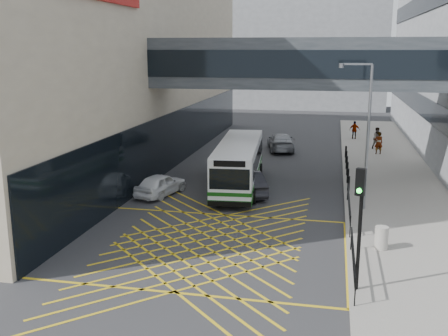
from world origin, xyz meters
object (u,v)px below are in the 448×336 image
Objects in this scene: bus at (239,163)px; car_silver at (281,141)px; car_white at (161,184)px; street_lamp at (365,128)px; pedestrian_a at (379,143)px; pedestrian_c at (355,130)px; litter_bin at (381,238)px; pedestrian_b at (377,138)px; traffic_light at (360,212)px; car_dark at (246,182)px.

bus is 2.08× the size of car_silver.
street_lamp is at bearing -169.40° from car_white.
street_lamp is at bearing 72.67° from pedestrian_a.
street_lamp reaches higher than pedestrian_c.
litter_bin is at bearing 95.45° from car_silver.
bus reaches higher than pedestrian_b.
litter_bin is at bearing 93.13° from traffic_light.
car_dark is 0.61× the size of street_lamp.
pedestrian_c is at bearing 107.15° from traffic_light.
traffic_light is at bearing 74.27° from pedestrian_a.
car_white is 11.93m from street_lamp.
traffic_light reaches higher than car_white.
car_silver is 0.66× the size of street_lamp.
street_lamp is (5.84, -16.08, 3.67)m from car_silver.
car_silver is 3.01× the size of pedestrian_c.
pedestrian_c is at bearing 85.47° from street_lamp.
car_white is at bearing 172.34° from street_lamp.
pedestrian_c is (0.95, 32.30, -2.03)m from traffic_light.
traffic_light is 0.58× the size of street_lamp.
pedestrian_b is (7.91, 1.44, 0.29)m from car_silver.
litter_bin is 0.59× the size of pedestrian_c.
car_silver is 2.75× the size of pedestrian_b.
street_lamp is at bearing 138.87° from car_dark.
car_silver is 1.13× the size of traffic_light.
pedestrian_a is 7.21m from pedestrian_c.
litter_bin is (6.44, -21.80, -0.13)m from car_silver.
car_white is (-4.15, -2.70, -0.87)m from bus.
pedestrian_a is (13.30, 14.55, 0.39)m from car_white.
litter_bin is (7.04, -7.71, -0.07)m from car_dark.
pedestrian_b reaches higher than car_white.
traffic_light is 4.51× the size of litter_bin.
traffic_light reaches higher than pedestrian_b.
litter_bin is at bearing -87.56° from street_lamp.
pedestrian_a is 2.17m from pedestrian_b.
car_white is 0.95× the size of traffic_light.
car_white is 15.34m from traffic_light.
car_dark is (0.71, -1.51, -0.80)m from bus.
traffic_light is at bearing -96.93° from street_lamp.
pedestrian_a is at bearing 163.69° from car_silver.
pedestrian_b is (2.07, 17.53, -3.37)m from street_lamp.
traffic_light is at bearing -118.67° from pedestrian_b.
traffic_light is (6.56, -13.42, 1.49)m from bus.
pedestrian_a is (2.59, 25.28, -1.96)m from traffic_light.
car_white reaches higher than litter_bin.
pedestrian_a is at bearing -114.78° from pedestrian_b.
bus is 2.35× the size of traffic_light.
car_silver is (0.59, 14.09, 0.05)m from car_dark.
car_dark is 15.81m from pedestrian_a.
car_dark is 7.69m from street_lamp.
street_lamp is 7.72× the size of litter_bin.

